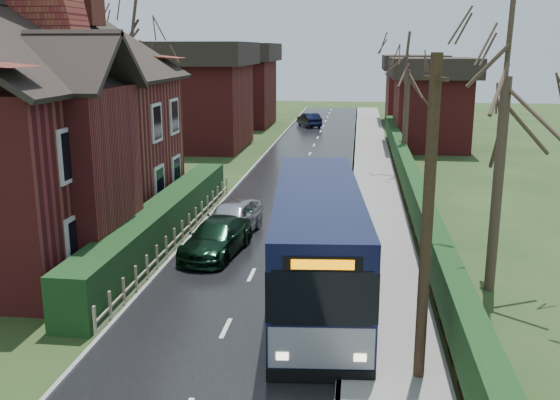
# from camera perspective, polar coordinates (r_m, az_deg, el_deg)

# --- Properties ---
(ground) EXTENTS (140.00, 140.00, 0.00)m
(ground) POSITION_cam_1_polar(r_m,az_deg,el_deg) (18.62, -3.68, -9.06)
(ground) COLOR #354C20
(ground) RESTS_ON ground
(road) EXTENTS (6.00, 100.00, 0.02)m
(road) POSITION_cam_1_polar(r_m,az_deg,el_deg) (27.99, 0.15, -1.15)
(road) COLOR black
(road) RESTS_ON ground
(pavement) EXTENTS (2.50, 100.00, 0.14)m
(pavement) POSITION_cam_1_polar(r_m,az_deg,el_deg) (27.79, 8.89, -1.30)
(pavement) COLOR slate
(pavement) RESTS_ON ground
(kerb_right) EXTENTS (0.12, 100.00, 0.14)m
(kerb_right) POSITION_cam_1_polar(r_m,az_deg,el_deg) (27.78, 6.41, -1.22)
(kerb_right) COLOR gray
(kerb_right) RESTS_ON ground
(kerb_left) EXTENTS (0.12, 100.00, 0.10)m
(kerb_left) POSITION_cam_1_polar(r_m,az_deg,el_deg) (28.50, -5.94, -0.86)
(kerb_left) COLOR gray
(kerb_left) RESTS_ON ground
(front_hedge) EXTENTS (1.20, 16.00, 1.60)m
(front_hedge) POSITION_cam_1_polar(r_m,az_deg,el_deg) (23.88, -10.68, -2.06)
(front_hedge) COLOR black
(front_hedge) RESTS_ON ground
(picket_fence) EXTENTS (0.10, 16.00, 0.90)m
(picket_fence) POSITION_cam_1_polar(r_m,az_deg,el_deg) (23.76, -8.91, -2.94)
(picket_fence) COLOR tan
(picket_fence) RESTS_ON ground
(right_wall_hedge) EXTENTS (0.60, 50.00, 1.80)m
(right_wall_hedge) POSITION_cam_1_polar(r_m,az_deg,el_deg) (27.66, 12.17, 0.51)
(right_wall_hedge) COLOR maroon
(right_wall_hedge) RESTS_ON ground
(brick_house) EXTENTS (9.30, 14.60, 10.30)m
(brick_house) POSITION_cam_1_polar(r_m,az_deg,el_deg) (24.91, -21.92, 6.24)
(brick_house) COLOR maroon
(brick_house) RESTS_ON ground
(bus) EXTENTS (3.33, 10.82, 3.23)m
(bus) POSITION_cam_1_polar(r_m,az_deg,el_deg) (18.52, 3.43, -3.88)
(bus) COLOR black
(bus) RESTS_ON ground
(car_silver) EXTENTS (2.18, 4.35, 1.42)m
(car_silver) POSITION_cam_1_polar(r_m,az_deg,el_deg) (24.49, -4.41, -1.67)
(car_silver) COLOR #BABBC0
(car_silver) RESTS_ON ground
(car_green) EXTENTS (2.28, 4.43, 1.23)m
(car_green) POSITION_cam_1_polar(r_m,az_deg,el_deg) (22.41, -5.81, -3.43)
(car_green) COLOR black
(car_green) RESTS_ON ground
(car_distant) EXTENTS (2.71, 4.11, 1.28)m
(car_distant) POSITION_cam_1_polar(r_m,az_deg,el_deg) (58.91, 2.68, 7.35)
(car_distant) COLOR black
(car_distant) RESTS_ON ground
(bus_stop_sign) EXTENTS (0.07, 0.38, 2.51)m
(bus_stop_sign) POSITION_cam_1_polar(r_m,az_deg,el_deg) (17.16, 8.25, -5.27)
(bus_stop_sign) COLOR slate
(bus_stop_sign) RESTS_ON ground
(telegraph_pole) EXTENTS (0.42, 0.88, 7.12)m
(telegraph_pole) POSITION_cam_1_polar(r_m,az_deg,el_deg) (13.38, 13.30, -2.25)
(telegraph_pole) COLOR black
(telegraph_pole) RESTS_ON ground
(tree_right_near) EXTENTS (4.25, 4.25, 9.18)m
(tree_right_near) POSITION_cam_1_polar(r_m,az_deg,el_deg) (19.04, 20.15, 11.89)
(tree_right_near) COLOR #3C2F23
(tree_right_near) RESTS_ON ground
(tree_right_far) EXTENTS (4.43, 4.43, 8.57)m
(tree_right_far) POSITION_cam_1_polar(r_m,az_deg,el_deg) (36.73, 11.66, 12.22)
(tree_right_far) COLOR #3A2B22
(tree_right_far) RESTS_ON ground
(tree_house_side) EXTENTS (4.76, 4.76, 10.81)m
(tree_house_side) POSITION_cam_1_polar(r_m,az_deg,el_deg) (36.34, -12.77, 14.81)
(tree_house_side) COLOR #3D2D24
(tree_house_side) RESTS_ON ground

